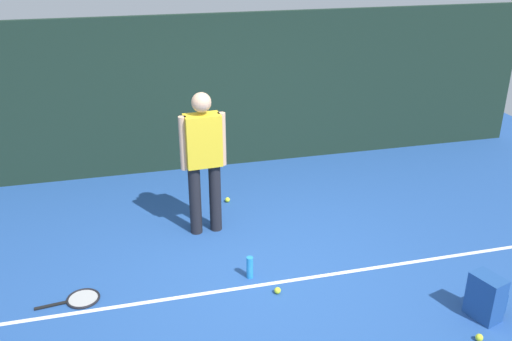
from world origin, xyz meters
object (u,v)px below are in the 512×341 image
tennis_racket (80,299)px  tennis_ball_mid_court (228,200)px  tennis_player (203,156)px  tennis_ball_by_fence (479,338)px  tennis_ball_near_player (278,291)px  water_bottle (250,267)px  backpack (487,297)px

tennis_racket → tennis_ball_mid_court: bearing=36.1°
tennis_player → tennis_racket: size_ratio=2.70×
tennis_ball_by_fence → tennis_ball_mid_court: same height
tennis_ball_near_player → tennis_ball_by_fence: (1.52, -1.10, 0.00)m
tennis_player → water_bottle: tennis_player is taller
tennis_ball_mid_court → water_bottle: size_ratio=0.27×
tennis_ball_mid_court → tennis_ball_near_player: bearing=-88.0°
tennis_player → tennis_ball_mid_court: (0.40, 0.68, -0.93)m
tennis_ball_near_player → water_bottle: water_bottle is taller
tennis_ball_near_player → tennis_ball_by_fence: bearing=-35.9°
tennis_ball_mid_court → water_bottle: (-0.13, -1.75, 0.09)m
tennis_ball_mid_court → tennis_ball_by_fence: bearing=-63.5°
backpack → tennis_ball_near_player: backpack is taller
tennis_player → tennis_ball_by_fence: tennis_player is taller
tennis_player → tennis_ball_mid_court: 1.22m
tennis_ball_near_player → tennis_ball_mid_court: size_ratio=1.00×
tennis_racket → water_bottle: (1.69, -0.04, 0.11)m
backpack → tennis_ball_mid_court: (-1.83, 2.90, -0.18)m
tennis_player → water_bottle: size_ratio=7.03×
tennis_racket → backpack: (3.65, -1.18, 0.20)m
tennis_ball_by_fence → tennis_ball_mid_court: size_ratio=1.00×
tennis_ball_near_player → tennis_ball_by_fence: same height
tennis_ball_by_fence → water_bottle: (-1.72, 1.43, 0.09)m
water_bottle → tennis_ball_near_player: bearing=-59.2°
backpack → tennis_player: bearing=28.2°
tennis_racket → water_bottle: size_ratio=2.61×
tennis_ball_mid_court → backpack: bearing=-57.7°
tennis_racket → water_bottle: bearing=-8.5°
tennis_racket → tennis_ball_by_fence: (3.41, -1.47, 0.02)m
tennis_ball_near_player → tennis_ball_mid_court: (-0.07, 2.09, 0.00)m
tennis_ball_by_fence → water_bottle: water_bottle is taller
tennis_racket → tennis_ball_by_fence: 3.71m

